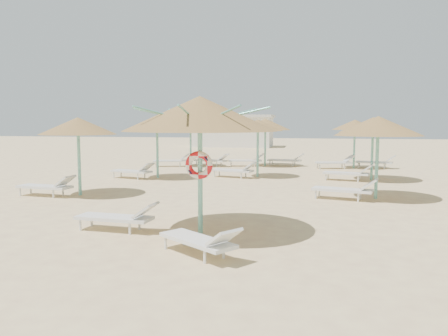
# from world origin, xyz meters

# --- Properties ---
(ground) EXTENTS (120.00, 120.00, 0.00)m
(ground) POSITION_xyz_m (0.00, 0.00, 0.00)
(ground) COLOR #E1C889
(ground) RESTS_ON ground
(main_palapa) EXTENTS (3.45, 3.45, 3.09)m
(main_palapa) POSITION_xyz_m (-0.11, 0.20, 2.69)
(main_palapa) COLOR #6DBDAC
(main_palapa) RESTS_ON ground
(lounger_main_a) EXTENTS (1.96, 0.70, 0.70)m
(lounger_main_a) POSITION_xyz_m (-2.00, -0.02, 0.33)
(lounger_main_a) COLOR silver
(lounger_main_a) RESTS_ON ground
(lounger_main_b) EXTENTS (1.81, 1.52, 0.67)m
(lounger_main_b) POSITION_xyz_m (0.36, -1.51, 0.32)
(lounger_main_b) COLOR silver
(lounger_main_b) RESTS_ON ground
(palapa_field) EXTENTS (19.11, 14.20, 2.72)m
(palapa_field) POSITION_xyz_m (1.05, 10.14, 2.30)
(palapa_field) COLOR #6DBDAC
(palapa_field) RESTS_ON ground
(service_hut) EXTENTS (8.40, 4.40, 3.25)m
(service_hut) POSITION_xyz_m (-6.00, 35.00, 1.64)
(service_hut) COLOR silver
(service_hut) RESTS_ON ground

